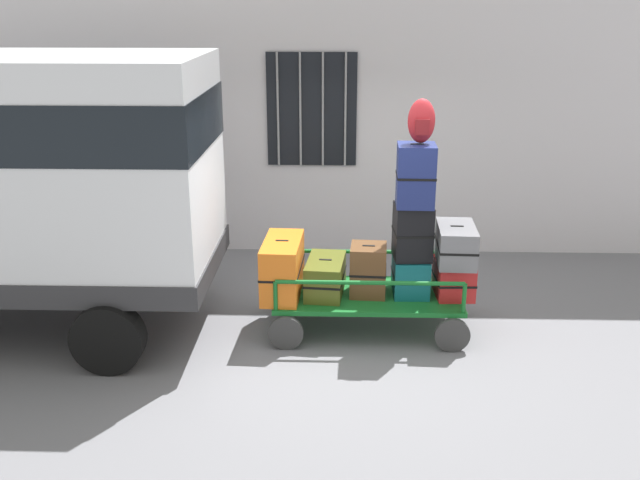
% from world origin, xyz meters
% --- Properties ---
extents(ground_plane, '(40.00, 40.00, 0.00)m').
position_xyz_m(ground_plane, '(0.00, 0.00, 0.00)').
color(ground_plane, slate).
extents(building_wall, '(12.00, 0.38, 5.00)m').
position_xyz_m(building_wall, '(-0.00, 2.72, 2.50)').
color(building_wall, silver).
rests_on(building_wall, ground).
extents(luggage_cart, '(2.05, 1.09, 0.41)m').
position_xyz_m(luggage_cart, '(0.22, 0.09, 0.34)').
color(luggage_cart, '#146023').
rests_on(luggage_cart, ground).
extents(cart_railing, '(1.94, 0.96, 0.33)m').
position_xyz_m(cart_railing, '(0.22, 0.09, 0.68)').
color(cart_railing, '#146023').
rests_on(cart_railing, luggage_cart).
extents(suitcase_left_bottom, '(0.43, 0.87, 0.61)m').
position_xyz_m(suitcase_left_bottom, '(-0.69, 0.05, 0.71)').
color(suitcase_left_bottom, orange).
rests_on(suitcase_left_bottom, luggage_cart).
extents(suitcase_midleft_bottom, '(0.45, 0.72, 0.38)m').
position_xyz_m(suitcase_midleft_bottom, '(-0.24, 0.09, 0.60)').
color(suitcase_midleft_bottom, '#4C5119').
rests_on(suitcase_midleft_bottom, luggage_cart).
extents(suitcase_center_bottom, '(0.41, 0.42, 0.55)m').
position_xyz_m(suitcase_center_bottom, '(0.22, 0.08, 0.68)').
color(suitcase_center_bottom, brown).
rests_on(suitcase_center_bottom, luggage_cart).
extents(suitcase_midright_bottom, '(0.39, 0.52, 0.41)m').
position_xyz_m(suitcase_midright_bottom, '(0.67, 0.13, 0.61)').
color(suitcase_midright_bottom, '#0F5960').
rests_on(suitcase_midright_bottom, luggage_cart).
extents(suitcase_midright_middle, '(0.42, 0.42, 0.58)m').
position_xyz_m(suitcase_midright_middle, '(0.67, 0.09, 1.11)').
color(suitcase_midright_middle, black).
rests_on(suitcase_midright_middle, suitcase_midright_bottom).
extents(suitcase_midright_top, '(0.40, 0.39, 0.64)m').
position_xyz_m(suitcase_midright_top, '(0.67, 0.05, 1.72)').
color(suitcase_midright_top, navy).
rests_on(suitcase_midright_top, suitcase_midright_middle).
extents(suitcase_right_bottom, '(0.41, 0.53, 0.38)m').
position_xyz_m(suitcase_right_bottom, '(1.13, 0.08, 0.59)').
color(suitcase_right_bottom, '#B21E1E').
rests_on(suitcase_right_bottom, luggage_cart).
extents(suitcase_right_middle, '(0.42, 0.68, 0.40)m').
position_xyz_m(suitcase_right_middle, '(1.13, 0.08, 0.98)').
color(suitcase_right_middle, slate).
rests_on(suitcase_right_middle, suitcase_right_bottom).
extents(backpack, '(0.27, 0.22, 0.44)m').
position_xyz_m(backpack, '(0.71, 0.08, 2.26)').
color(backpack, maroon).
rests_on(backpack, suitcase_midright_top).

